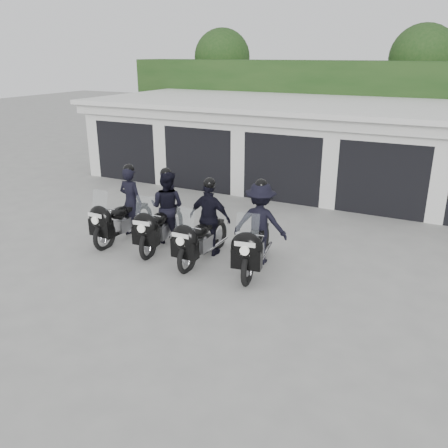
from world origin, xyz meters
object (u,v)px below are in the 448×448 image
at_px(police_bike_b, 164,213).
at_px(police_bike_c, 206,224).
at_px(police_bike_a, 123,210).
at_px(police_bike_d, 258,229).

relative_size(police_bike_b, police_bike_c, 1.02).
bearing_deg(police_bike_a, police_bike_d, 2.66).
relative_size(police_bike_a, police_bike_b, 1.00).
bearing_deg(police_bike_b, police_bike_c, -16.98).
bearing_deg(police_bike_c, police_bike_b, 170.60).
height_order(police_bike_a, police_bike_b, police_bike_b).
bearing_deg(police_bike_a, police_bike_c, 0.17).
xyz_separation_m(police_bike_a, police_bike_d, (3.75, 0.04, 0.09)).
xyz_separation_m(police_bike_a, police_bike_c, (2.48, -0.08, 0.04)).
xyz_separation_m(police_bike_a, police_bike_b, (1.15, 0.14, 0.06)).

